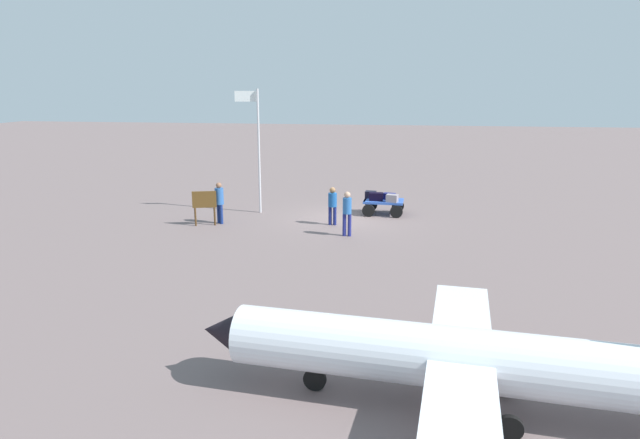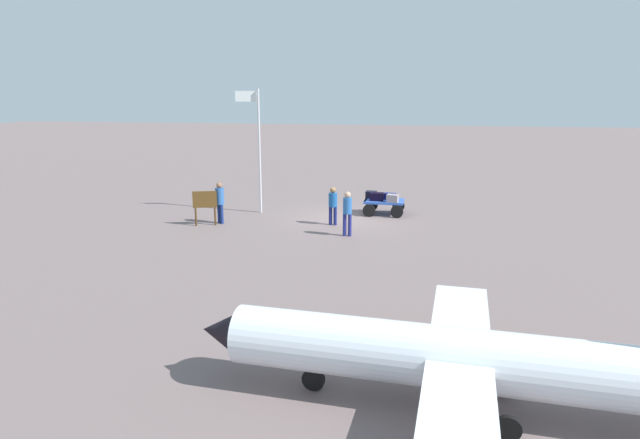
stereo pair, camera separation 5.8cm
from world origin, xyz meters
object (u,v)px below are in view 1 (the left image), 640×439
object	(u,v)px
worker_supervisor	(219,199)
flagpole	(256,142)
suitcase_grey	(371,195)
suitcase_olive	(392,198)
worker_trailing	(332,203)
luggage_cart	(383,204)
signboard	(204,203)
worker_lead	(347,210)
airplane_near	(446,356)
suitcase_dark	(376,197)
suitcase_tan	(389,196)

from	to	relation	value
worker_supervisor	flagpole	xyz separation A→B (m)	(-1.03, -2.27, 2.20)
suitcase_grey	worker_supervisor	distance (m)	6.85
suitcase_olive	worker_trailing	distance (m)	3.06
luggage_cart	signboard	distance (m)	7.87
worker_lead	worker_trailing	size ratio (longest dim) A/B	1.09
suitcase_grey	airplane_near	size ratio (longest dim) A/B	0.06
suitcase_dark	signboard	size ratio (longest dim) A/B	0.42
suitcase_grey	suitcase_olive	xyz separation A→B (m)	(-0.99, 0.74, 0.01)
suitcase_grey	suitcase_dark	bearing A→B (deg)	118.22
suitcase_dark	worker_supervisor	size ratio (longest dim) A/B	0.35
suitcase_olive	signboard	xyz separation A→B (m)	(7.57, 2.84, 0.14)
worker_lead	worker_supervisor	world-z (taller)	worker_supervisor
suitcase_dark	suitcase_olive	bearing A→B (deg)	162.28
suitcase_grey	worker_lead	size ratio (longest dim) A/B	0.30
luggage_cart	suitcase_grey	distance (m)	0.76
worker_trailing	airplane_near	bearing A→B (deg)	106.17
airplane_near	flagpole	size ratio (longest dim) A/B	1.64
suitcase_olive	airplane_near	world-z (taller)	airplane_near
suitcase_grey	suitcase_olive	size ratio (longest dim) A/B	0.92
suitcase_tan	suitcase_olive	distance (m)	0.55
suitcase_olive	worker_trailing	xyz separation A→B (m)	(2.39, 1.91, 0.11)
suitcase_tan	worker_lead	distance (m)	4.34
worker_lead	signboard	distance (m)	6.01
luggage_cart	suitcase_olive	xyz separation A→B (m)	(-0.40, 0.40, 0.35)
airplane_near	signboard	xyz separation A→B (m)	(8.95, -12.09, -0.05)
luggage_cart	suitcase_dark	world-z (taller)	suitcase_dark
suitcase_tan	worker_supervisor	bearing A→B (deg)	22.78
suitcase_dark	worker_lead	xyz separation A→B (m)	(0.89, 3.79, 0.19)
luggage_cart	suitcase_grey	world-z (taller)	suitcase_grey
luggage_cart	flagpole	bearing A→B (deg)	5.14
worker_lead	worker_trailing	bearing A→B (deg)	-64.53
suitcase_olive	airplane_near	bearing A→B (deg)	95.31
suitcase_dark	worker_supervisor	world-z (taller)	worker_supervisor
suitcase_dark	worker_trailing	xyz separation A→B (m)	(1.67, 2.14, 0.11)
suitcase_olive	worker_lead	size ratio (longest dim) A/B	0.32
signboard	suitcase_olive	bearing A→B (deg)	-159.45
worker_lead	flagpole	size ratio (longest dim) A/B	0.31
suitcase_grey	worker_lead	bearing A→B (deg)	81.92
luggage_cart	worker_lead	bearing A→B (deg)	73.12
flagpole	luggage_cart	bearing A→B (deg)	-174.86
worker_trailing	worker_supervisor	size ratio (longest dim) A/B	0.91
airplane_near	suitcase_olive	bearing A→B (deg)	-84.69
airplane_near	worker_supervisor	bearing A→B (deg)	-55.97
signboard	suitcase_dark	bearing A→B (deg)	-155.90
suitcase_olive	airplane_near	size ratio (longest dim) A/B	0.06
worker_trailing	flagpole	bearing A→B (deg)	-26.14
worker_trailing	flagpole	world-z (taller)	flagpole
luggage_cart	suitcase_olive	bearing A→B (deg)	135.48
signboard	airplane_near	bearing A→B (deg)	126.53
worker_trailing	airplane_near	xyz separation A→B (m)	(-3.77, 13.01, 0.07)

